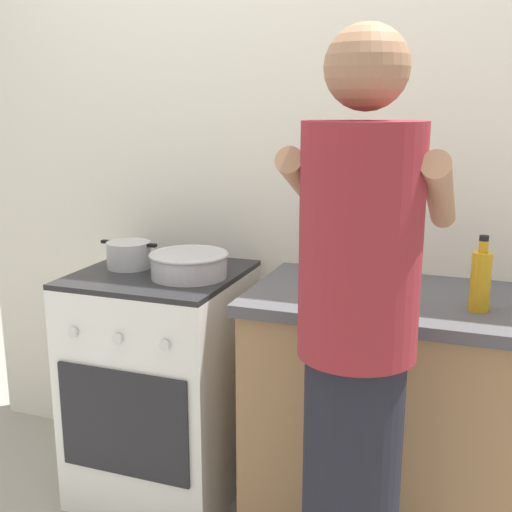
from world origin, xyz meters
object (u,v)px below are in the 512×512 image
pot (129,255)px  person (356,368)px  stove_range (163,382)px  oil_bottle (481,280)px  mixing_bowl (189,264)px  utensil_crock (340,249)px

pot → person: (1.00, -0.57, -0.09)m
stove_range → oil_bottle: oil_bottle is taller
pot → oil_bottle: oil_bottle is taller
mixing_bowl → oil_bottle: size_ratio=1.24×
utensil_crock → oil_bottle: (0.50, -0.28, -0.00)m
pot → stove_range: bearing=-8.1°
pot → utensil_crock: bearing=12.5°
person → mixing_bowl: bearing=144.1°
mixing_bowl → utensil_crock: (0.51, 0.22, 0.05)m
stove_range → pot: pot is taller
utensil_crock → person: size_ratio=0.19×
stove_range → mixing_bowl: 0.52m
stove_range → utensil_crock: size_ratio=2.79×
pot → oil_bottle: size_ratio=1.01×
stove_range → person: (0.86, -0.55, 0.41)m
stove_range → mixing_bowl: bearing=-11.8°
utensil_crock → oil_bottle: size_ratio=1.37×
stove_range → utensil_crock: (0.65, 0.20, 0.55)m
mixing_bowl → stove_range: bearing=168.2°
mixing_bowl → person: bearing=-35.9°
stove_range → oil_bottle: (1.15, -0.08, 0.55)m
pot → mixing_bowl: 0.28m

